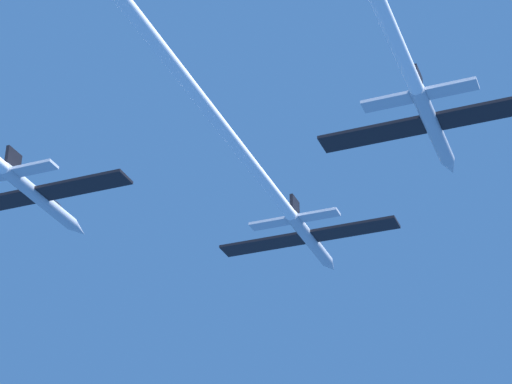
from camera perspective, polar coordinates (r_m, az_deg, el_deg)
jet_lead at (r=72.59m, az=-1.90°, el=3.67°), size 16.25×62.79×2.69m
jet_right_wing at (r=60.28m, az=7.10°, el=10.63°), size 16.25×50.97×2.69m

